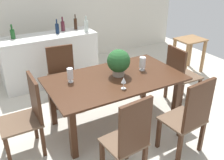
# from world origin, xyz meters

# --- Properties ---
(ground_plane) EXTENTS (7.04, 7.04, 0.00)m
(ground_plane) POSITION_xyz_m (0.00, 0.00, 0.00)
(ground_plane) COLOR beige
(back_wall) EXTENTS (6.40, 0.10, 2.60)m
(back_wall) POSITION_xyz_m (0.00, 2.60, 1.30)
(back_wall) COLOR beige
(back_wall) RESTS_ON ground
(dining_table) EXTENTS (1.87, 1.07, 0.73)m
(dining_table) POSITION_xyz_m (0.00, -0.10, 0.63)
(dining_table) COLOR #422616
(dining_table) RESTS_ON ground
(chair_near_left) EXTENTS (0.46, 0.44, 1.05)m
(chair_near_left) POSITION_xyz_m (-0.41, -1.12, 0.57)
(chair_near_left) COLOR #422616
(chair_near_left) RESTS_ON ground
(chair_near_right) EXTENTS (0.51, 0.46, 1.05)m
(chair_near_right) POSITION_xyz_m (0.43, -1.13, 0.57)
(chair_near_right) COLOR #422616
(chair_near_right) RESTS_ON ground
(chair_far_left) EXTENTS (0.52, 0.49, 0.93)m
(chair_far_left) POSITION_xyz_m (-0.41, 0.92, 0.52)
(chair_far_left) COLOR #422616
(chair_far_left) RESTS_ON ground
(chair_foot_end) EXTENTS (0.47, 0.46, 0.97)m
(chair_foot_end) POSITION_xyz_m (1.22, -0.10, 0.53)
(chair_foot_end) COLOR #422616
(chair_foot_end) RESTS_ON ground
(chair_head_end) EXTENTS (0.48, 0.46, 1.00)m
(chair_head_end) POSITION_xyz_m (-1.21, -0.10, 0.55)
(chair_head_end) COLOR #422616
(chair_head_end) RESTS_ON ground
(flower_centerpiece) EXTENTS (0.32, 0.32, 0.38)m
(flower_centerpiece) POSITION_xyz_m (0.09, -0.05, 0.94)
(flower_centerpiece) COLOR gray
(flower_centerpiece) RESTS_ON dining_table
(crystal_vase_left) EXTENTS (0.08, 0.08, 0.20)m
(crystal_vase_left) POSITION_xyz_m (-0.58, 0.08, 0.84)
(crystal_vase_left) COLOR silver
(crystal_vase_left) RESTS_ON dining_table
(crystal_vase_center_near) EXTENTS (0.09, 0.09, 0.20)m
(crystal_vase_center_near) POSITION_xyz_m (0.48, -0.07, 0.85)
(crystal_vase_center_near) COLOR silver
(crystal_vase_center_near) RESTS_ON dining_table
(wine_glass) EXTENTS (0.06, 0.06, 0.16)m
(wine_glass) POSITION_xyz_m (-0.06, -0.42, 0.84)
(wine_glass) COLOR silver
(wine_glass) RESTS_ON dining_table
(kitchen_counter) EXTENTS (1.76, 0.58, 0.94)m
(kitchen_counter) POSITION_xyz_m (-0.40, 1.69, 0.47)
(kitchen_counter) COLOR silver
(kitchen_counter) RESTS_ON ground
(wine_bottle_dark) EXTENTS (0.08, 0.08, 0.25)m
(wine_bottle_dark) POSITION_xyz_m (-0.98, 1.78, 1.03)
(wine_bottle_dark) COLOR #194C1E
(wine_bottle_dark) RESTS_ON kitchen_counter
(wine_bottle_green) EXTENTS (0.07, 0.07, 0.27)m
(wine_bottle_green) POSITION_xyz_m (-0.19, 1.71, 1.03)
(wine_bottle_green) COLOR #0F1E38
(wine_bottle_green) RESTS_ON kitchen_counter
(wine_bottle_clear) EXTENTS (0.08, 0.08, 0.29)m
(wine_bottle_clear) POSITION_xyz_m (0.33, 1.56, 1.05)
(wine_bottle_clear) COLOR #B2BFB7
(wine_bottle_clear) RESTS_ON kitchen_counter
(wine_bottle_tall) EXTENTS (0.06, 0.06, 0.29)m
(wine_bottle_tall) POSITION_xyz_m (0.21, 1.81, 1.05)
(wine_bottle_tall) COLOR black
(wine_bottle_tall) RESTS_ON kitchen_counter
(wine_bottle_amber) EXTENTS (0.07, 0.07, 0.27)m
(wine_bottle_amber) POSITION_xyz_m (-0.04, 1.82, 1.04)
(wine_bottle_amber) COLOR #511E28
(wine_bottle_amber) RESTS_ON kitchen_counter
(side_table) EXTENTS (0.56, 0.45, 0.71)m
(side_table) POSITION_xyz_m (2.28, 0.76, 0.51)
(side_table) COLOR olive
(side_table) RESTS_ON ground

